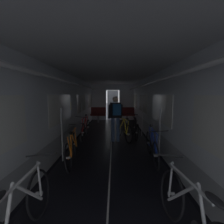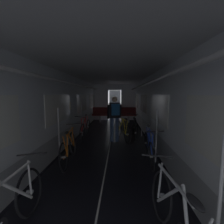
{
  "view_description": "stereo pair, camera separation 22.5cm",
  "coord_description": "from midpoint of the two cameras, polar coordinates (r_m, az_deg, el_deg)",
  "views": [
    {
      "loc": [
        0.09,
        -1.96,
        1.76
      ],
      "look_at": [
        0.0,
        5.03,
        0.99
      ],
      "focal_mm": 25.62,
      "sensor_mm": 36.0,
      "label": 1
    },
    {
      "loc": [
        0.32,
        -1.95,
        1.76
      ],
      "look_at": [
        0.0,
        5.03,
        0.99
      ],
      "focal_mm": 25.62,
      "sensor_mm": 36.0,
      "label": 2
    }
  ],
  "objects": [
    {
      "name": "train_car_shell",
      "position": [
        5.56,
        -1.36,
        5.64
      ],
      "size": [
        3.14,
        12.34,
        2.57
      ],
      "color": "black",
      "rests_on": "ground"
    },
    {
      "name": "bicycle_red",
      "position": [
        6.66,
        -10.44,
        -5.75
      ],
      "size": [
        0.44,
        1.69,
        0.95
      ],
      "color": "black",
      "rests_on": "ground"
    },
    {
      "name": "bicycle_blue",
      "position": [
        4.44,
        12.68,
        -11.95
      ],
      "size": [
        0.44,
        1.69,
        0.95
      ],
      "color": "black",
      "rests_on": "ground"
    },
    {
      "name": "person_cyclist_aisle",
      "position": [
        5.89,
        0.21,
        -0.98
      ],
      "size": [
        0.56,
        0.45,
        1.69
      ],
      "color": "#384C75",
      "rests_on": "ground"
    },
    {
      "name": "bicycle_orange",
      "position": [
        4.36,
        -15.55,
        -12.37
      ],
      "size": [
        0.44,
        1.69,
        0.95
      ],
      "color": "black",
      "rests_on": "ground"
    },
    {
      "name": "bench_seat_far_left",
      "position": [
        10.16,
        -5.51,
        -0.46
      ],
      "size": [
        0.98,
        0.51,
        0.95
      ],
      "color": "gray",
      "rests_on": "ground"
    },
    {
      "name": "bicycle_white",
      "position": [
        2.45,
        -32.98,
        -29.08
      ],
      "size": [
        0.44,
        1.69,
        0.95
      ],
      "color": "black",
      "rests_on": "ground"
    },
    {
      "name": "bicycle_black",
      "position": [
        6.56,
        7.34,
        -5.89
      ],
      "size": [
        0.44,
        1.69,
        0.96
      ],
      "color": "black",
      "rests_on": "ground"
    },
    {
      "name": "bicycle_yellow_in_aisle",
      "position": [
        6.26,
        3.06,
        -6.41
      ],
      "size": [
        0.67,
        1.62,
        0.94
      ],
      "color": "black",
      "rests_on": "ground"
    },
    {
      "name": "bicycle_silver",
      "position": [
        2.29,
        23.81,
        -31.4
      ],
      "size": [
        0.5,
        1.69,
        0.95
      ],
      "color": "black",
      "rests_on": "ground"
    },
    {
      "name": "bench_seat_far_right",
      "position": [
        10.12,
        4.67,
        -0.48
      ],
      "size": [
        0.98,
        0.51,
        0.95
      ],
      "color": "gray",
      "rests_on": "ground"
    }
  ]
}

